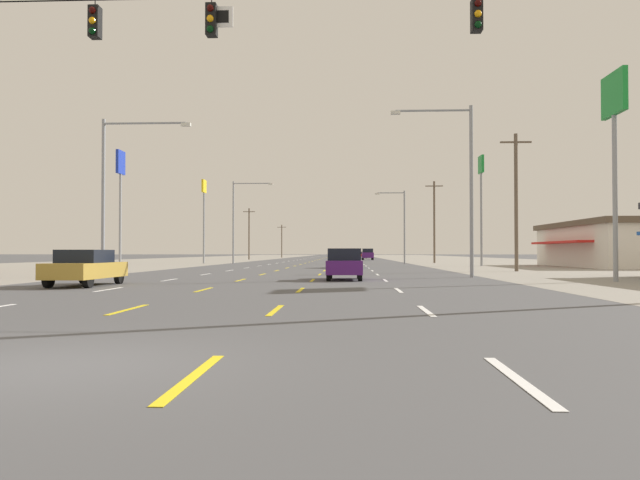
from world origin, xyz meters
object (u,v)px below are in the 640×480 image
at_px(hatchback_inner_right_near, 344,264).
at_px(streetlight_right_row_1, 401,221).
at_px(hatchback_inner_right_midfar, 346,255).
at_px(streetlight_right_row_0, 462,177).
at_px(sedan_far_left_nearest, 86,267).
at_px(suv_inner_right_farther, 347,254).
at_px(pole_sign_left_row_2, 204,203).
at_px(pole_sign_right_row_0, 614,120).
at_px(streetlight_left_row_1, 238,215).
at_px(sedan_far_right_farthest, 363,255).
at_px(pole_sign_right_row_1, 481,186).
at_px(sedan_inner_right_mid, 348,259).
at_px(streetlight_left_row_0, 114,182).
at_px(pole_sign_left_row_1, 120,181).
at_px(suv_far_right_far, 368,254).

distance_m(hatchback_inner_right_near, streetlight_right_row_1, 42.15).
relative_size(hatchback_inner_right_midfar, streetlight_right_row_0, 0.42).
distance_m(sedan_far_left_nearest, suv_inner_right_farther, 98.38).
distance_m(pole_sign_left_row_2, streetlight_right_row_0, 46.22).
distance_m(pole_sign_right_row_0, streetlight_left_row_1, 49.68).
distance_m(suv_inner_right_farther, sedan_far_right_farthest, 12.15).
height_order(hatchback_inner_right_near, pole_sign_right_row_1, pole_sign_right_row_1).
xyz_separation_m(hatchback_inner_right_near, suv_inner_right_farther, (-0.02, 92.14, 0.24)).
relative_size(suv_inner_right_farther, streetlight_right_row_0, 0.53).
bearing_deg(sedan_inner_right_mid, hatchback_inner_right_midfar, 90.20).
bearing_deg(hatchback_inner_right_midfar, streetlight_left_row_0, -100.21).
distance_m(pole_sign_left_row_1, pole_sign_left_row_2, 20.68).
distance_m(pole_sign_left_row_2, streetlight_right_row_1, 23.98).
bearing_deg(pole_sign_right_row_0, streetlight_left_row_0, 170.18).
height_order(pole_sign_left_row_1, streetlight_left_row_0, pole_sign_left_row_1).
distance_m(sedan_far_left_nearest, pole_sign_right_row_0, 24.40).
bearing_deg(streetlight_right_row_0, pole_sign_left_row_2, 120.88).
relative_size(pole_sign_left_row_1, streetlight_left_row_0, 1.17).
bearing_deg(hatchback_inner_right_near, hatchback_inner_right_midfar, 90.02).
bearing_deg(streetlight_right_row_0, pole_sign_left_row_1, 143.87).
bearing_deg(streetlight_left_row_0, sedan_far_right_farthest, 80.75).
height_order(pole_sign_right_row_1, streetlight_right_row_1, pole_sign_right_row_1).
bearing_deg(pole_sign_right_row_0, sedan_far_left_nearest, -168.94).
distance_m(sedan_far_left_nearest, hatchback_inner_right_midfar, 80.71).
bearing_deg(streetlight_left_row_1, sedan_inner_right_mid, -55.50).
bearing_deg(hatchback_inner_right_midfar, suv_inner_right_farther, 89.97).
height_order(sedan_far_right_farthest, streetlight_right_row_0, streetlight_right_row_0).
bearing_deg(sedan_far_right_farthest, hatchback_inner_right_near, -91.95).
distance_m(sedan_inner_right_mid, streetlight_left_row_0, 23.61).
bearing_deg(hatchback_inner_right_near, suv_far_right_far, 87.22).
height_order(sedan_inner_right_mid, suv_inner_right_farther, suv_inner_right_farther).
bearing_deg(streetlight_right_row_0, sedan_inner_right_mid, 107.95).
relative_size(sedan_far_right_farthest, pole_sign_right_row_1, 0.41).
xyz_separation_m(pole_sign_left_row_1, pole_sign_right_row_1, (33.10, 7.75, 0.28)).
bearing_deg(streetlight_right_row_1, sedan_inner_right_mid, -108.43).
xyz_separation_m(pole_sign_left_row_1, streetlight_right_row_1, (26.30, 19.11, -2.61)).
bearing_deg(pole_sign_left_row_2, pole_sign_right_row_0, -55.84).
bearing_deg(sedan_inner_right_mid, suv_far_right_far, 86.22).
bearing_deg(pole_sign_right_row_0, pole_sign_left_row_2, 124.16).
bearing_deg(sedan_far_left_nearest, streetlight_left_row_0, 104.93).
bearing_deg(pole_sign_right_row_1, sedan_far_left_nearest, -123.60).
height_order(hatchback_inner_right_near, sedan_far_right_farthest, hatchback_inner_right_near).
relative_size(pole_sign_left_row_1, pole_sign_right_row_1, 0.95).
height_order(sedan_far_left_nearest, suv_far_right_far, suv_far_right_far).
bearing_deg(suv_far_right_far, hatchback_inner_right_midfar, -164.26).
height_order(pole_sign_left_row_2, streetlight_left_row_1, pole_sign_left_row_2).
xyz_separation_m(hatchback_inner_right_near, hatchback_inner_right_midfar, (-0.03, 74.35, 0.00)).
distance_m(sedan_far_left_nearest, pole_sign_right_row_1, 43.52).
height_order(sedan_inner_right_mid, pole_sign_left_row_1, pole_sign_left_row_1).
bearing_deg(streetlight_left_row_1, suv_inner_right_farther, 75.73).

